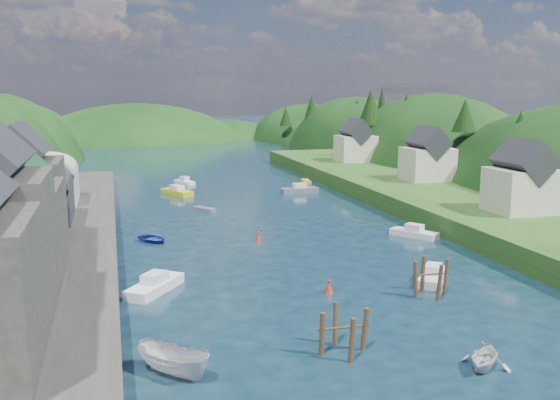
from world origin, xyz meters
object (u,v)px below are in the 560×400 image
object	(u,v)px
piling_cluster_far	(431,281)
channel_buoy_near	(329,287)
piling_cluster_near	(343,336)
channel_buoy_far	(258,237)

from	to	relation	value
piling_cluster_far	channel_buoy_near	distance (m)	8.12
channel_buoy_near	piling_cluster_far	bearing A→B (deg)	-19.83
piling_cluster_near	channel_buoy_far	world-z (taller)	piling_cluster_near
piling_cluster_far	channel_buoy_near	size ratio (longest dim) A/B	3.18
channel_buoy_far	piling_cluster_far	bearing A→B (deg)	-66.73
piling_cluster_far	channel_buoy_near	xyz separation A→B (m)	(-7.61, 2.74, -0.70)
piling_cluster_near	channel_buoy_far	bearing A→B (deg)	87.01
piling_cluster_near	piling_cluster_far	xyz separation A→B (m)	(10.71, 8.58, 0.05)
piling_cluster_near	channel_buoy_near	xyz separation A→B (m)	(3.10, 11.33, -0.65)
piling_cluster_near	channel_buoy_near	size ratio (longest dim) A/B	3.08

